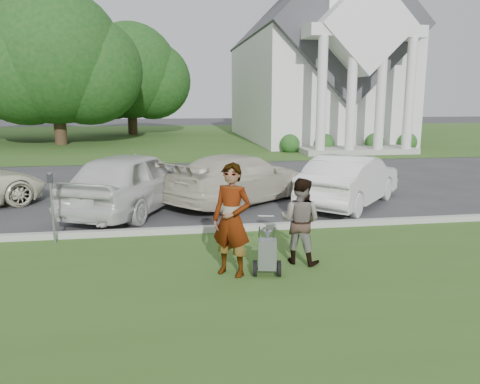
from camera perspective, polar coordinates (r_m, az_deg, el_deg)
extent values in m
plane|color=#333335|center=(10.09, -1.32, -5.74)|extent=(120.00, 120.00, 0.00)
cube|color=#33571E|center=(7.31, 1.86, -12.58)|extent=(80.00, 7.00, 0.01)
cube|color=#33571E|center=(36.70, -6.93, 6.70)|extent=(80.00, 30.00, 0.01)
cube|color=#9E9E93|center=(10.60, -1.71, -4.49)|extent=(80.00, 0.18, 0.15)
cube|color=white|center=(35.10, 8.31, 12.16)|extent=(9.00, 16.00, 7.00)
cube|color=#38383D|center=(35.32, 8.48, 17.85)|extent=(9.19, 17.00, 9.19)
cube|color=#9E9E93|center=(26.59, 13.93, 4.99)|extent=(6.20, 2.60, 0.30)
cylinder|color=white|center=(24.65, 9.91, 11.31)|extent=(0.50, 0.50, 6.00)
cylinder|color=white|center=(25.20, 13.43, 11.17)|extent=(0.50, 0.50, 6.00)
cylinder|color=white|center=(25.85, 16.77, 11.00)|extent=(0.50, 0.50, 6.00)
cylinder|color=white|center=(26.57, 19.94, 10.81)|extent=(0.50, 0.50, 6.00)
cube|color=white|center=(26.46, 14.78, 18.28)|extent=(6.20, 2.00, 0.60)
cube|color=white|center=(26.50, 14.81, 18.92)|extent=(5.09, 2.20, 5.09)
sphere|color=#1E4C19|center=(26.27, 6.11, 5.84)|extent=(1.10, 1.10, 1.10)
sphere|color=#1E4C19|center=(26.86, 10.25, 5.85)|extent=(1.10, 1.10, 1.10)
sphere|color=#1E4C19|center=(27.98, 16.10, 5.80)|extent=(1.10, 1.10, 1.10)
sphere|color=#1E4C19|center=(28.88, 19.72, 5.74)|extent=(1.10, 1.10, 1.10)
cylinder|color=#332316|center=(32.30, -21.14, 8.23)|extent=(0.76, 0.76, 3.20)
sphere|color=#144116|center=(32.37, -21.65, 15.14)|extent=(8.40, 8.40, 8.40)
sphere|color=#144116|center=(32.27, -18.05, 13.89)|extent=(6.89, 6.89, 6.89)
sphere|color=#144116|center=(32.43, -24.66, 13.78)|extent=(7.22, 7.22, 7.22)
sphere|color=#144116|center=(36.53, -26.67, 13.76)|extent=(7.54, 7.54, 7.54)
cylinder|color=#332316|center=(39.68, -12.99, 9.01)|extent=(0.76, 0.76, 3.00)
sphere|color=#144116|center=(39.71, -13.23, 14.19)|extent=(7.60, 7.60, 7.60)
sphere|color=#144116|center=(39.90, -10.64, 13.18)|extent=(6.23, 6.23, 6.23)
sphere|color=#144116|center=(39.52, -15.48, 13.26)|extent=(6.54, 6.54, 6.54)
cylinder|color=black|center=(8.03, 1.84, -9.29)|extent=(0.11, 0.28, 0.28)
cylinder|color=black|center=(8.05, 4.77, -9.28)|extent=(0.11, 0.28, 0.28)
cylinder|color=#2D2D33|center=(8.04, 3.31, -9.29)|extent=(0.46, 0.11, 0.03)
cube|color=gray|center=(7.95, 3.33, -7.57)|extent=(0.34, 0.30, 0.51)
cone|color=gray|center=(7.85, 3.36, -5.24)|extent=(0.18, 0.18, 0.15)
cylinder|color=#2D2D33|center=(7.83, 3.36, -4.72)|extent=(0.04, 0.04, 0.06)
cylinder|color=gray|center=(8.30, 2.34, -5.08)|extent=(0.14, 0.68, 0.49)
cylinder|color=gray|center=(8.31, 4.13, -5.08)|extent=(0.14, 0.68, 0.49)
cylinder|color=gray|center=(8.56, 3.18, -2.95)|extent=(0.30, 0.08, 0.03)
imported|color=#999999|center=(7.83, -1.02, -3.53)|extent=(0.84, 0.78, 1.92)
imported|color=#999999|center=(8.52, 7.32, -3.60)|extent=(0.96, 0.92, 1.57)
cylinder|color=gray|center=(10.34, -21.86, -2.44)|extent=(0.05, 0.05, 1.30)
cube|color=#2D2D33|center=(10.20, -22.17, 1.58)|extent=(0.11, 0.08, 0.19)
cylinder|color=gray|center=(10.19, -22.21, 2.12)|extent=(0.10, 0.10, 0.03)
imported|color=silver|center=(12.69, -13.01, 1.32)|extent=(3.74, 5.15, 1.63)
imported|color=beige|center=(13.45, 0.04, 1.67)|extent=(4.97, 4.59, 1.40)
imported|color=white|center=(13.47, 13.31, 1.42)|extent=(4.01, 4.21, 1.42)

